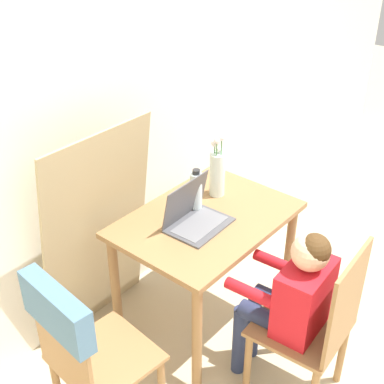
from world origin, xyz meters
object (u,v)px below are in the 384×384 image
object	(u,v)px
flower_vase	(217,171)
person_seated	(293,294)
chair_occupied	(315,327)
laptop	(194,215)
chair_spare	(78,340)
water_bottle	(196,191)

from	to	relation	value
flower_vase	person_seated	bearing A→B (deg)	-113.53
chair_occupied	person_seated	xyz separation A→B (m)	(-0.01, 0.13, 0.13)
chair_occupied	laptop	distance (m)	0.78
laptop	chair_spare	bearing A→B (deg)	-177.97
flower_vase	chair_spare	bearing A→B (deg)	-172.40
chair_occupied	flower_vase	world-z (taller)	flower_vase
chair_occupied	person_seated	size ratio (longest dim) A/B	0.96
chair_spare	laptop	size ratio (longest dim) A/B	2.82
chair_occupied	water_bottle	world-z (taller)	water_bottle
person_seated	laptop	size ratio (longest dim) A/B	2.91
person_seated	water_bottle	distance (m)	0.71
chair_spare	water_bottle	size ratio (longest dim) A/B	3.90
person_seated	water_bottle	bearing A→B (deg)	-102.57
laptop	flower_vase	world-z (taller)	flower_vase
flower_vase	water_bottle	distance (m)	0.20
chair_spare	water_bottle	xyz separation A→B (m)	(0.93, 0.14, 0.23)
chair_occupied	chair_spare	size ratio (longest dim) A/B	0.99
flower_vase	water_bottle	bearing A→B (deg)	-176.73
flower_vase	laptop	bearing A→B (deg)	-163.83
person_seated	water_bottle	xyz separation A→B (m)	(0.10, 0.66, 0.25)
water_bottle	flower_vase	bearing A→B (deg)	3.27
chair_spare	laptop	world-z (taller)	laptop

